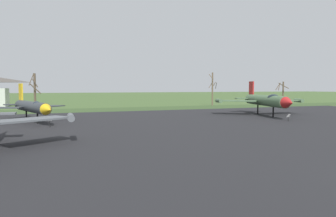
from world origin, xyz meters
The scene contains 9 objects.
asphalt_apron centered at (0.00, 19.14, 0.03)m, with size 102.37×63.80×0.05m, color black.
grass_verge_strip centered at (0.00, 57.04, 0.03)m, with size 162.37×12.00×0.06m, color #354C26.
jet_fighter_front_left centered at (17.64, 32.80, 2.50)m, with size 14.57×17.38×5.62m.
info_placard_front_left centered at (14.86, 24.70, 0.58)m, with size 0.60×0.36×0.92m.
jet_fighter_rear_center centered at (-16.80, 36.35, 2.07)m, with size 9.98×14.51×5.09m.
info_placard_rear_center centered at (-15.03, 29.52, 0.65)m, with size 0.55×0.32×1.04m.
bare_tree_far_left centered at (-16.04, 58.86, 3.84)m, with size 2.25×2.28×7.36m.
bare_tree_left_of_center centered at (25.34, 62.53, 4.37)m, with size 2.21×2.12×8.28m.
bare_tree_center centered at (44.40, 58.97, 3.50)m, with size 2.65×3.85×6.10m.
Camera 1 is at (-17.13, -9.80, 4.48)m, focal length 35.49 mm.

